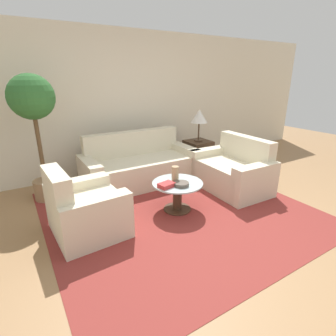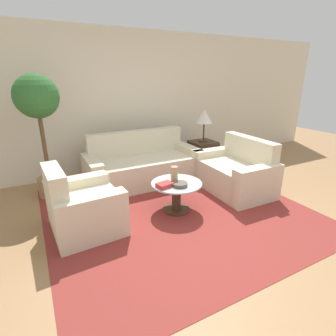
{
  "view_description": "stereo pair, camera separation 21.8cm",
  "coord_description": "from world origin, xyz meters",
  "px_view_note": "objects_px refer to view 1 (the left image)",
  "views": [
    {
      "loc": [
        -1.94,
        -2.04,
        1.79
      ],
      "look_at": [
        -0.1,
        0.96,
        0.55
      ],
      "focal_mm": 28.0,
      "sensor_mm": 36.0,
      "label": 1
    },
    {
      "loc": [
        -1.75,
        -2.15,
        1.79
      ],
      "look_at": [
        -0.1,
        0.96,
        0.55
      ],
      "focal_mm": 28.0,
      "sensor_mm": 36.0,
      "label": 2
    }
  ],
  "objects_px": {
    "potted_plant": "(34,112)",
    "bowl": "(181,184)",
    "vase": "(175,174)",
    "coffee_table": "(177,192)",
    "table_lamp": "(199,117)",
    "armchair": "(83,212)",
    "book_stack": "(167,185)",
    "sofa_main": "(139,167)",
    "loveseat": "(233,172)"
  },
  "relations": [
    {
      "from": "armchair",
      "to": "potted_plant",
      "type": "relative_size",
      "value": 0.49
    },
    {
      "from": "coffee_table",
      "to": "potted_plant",
      "type": "height_order",
      "value": "potted_plant"
    },
    {
      "from": "bowl",
      "to": "armchair",
      "type": "bearing_deg",
      "value": 170.2
    },
    {
      "from": "coffee_table",
      "to": "bowl",
      "type": "xyz_separation_m",
      "value": [
        -0.02,
        -0.12,
        0.17
      ]
    },
    {
      "from": "potted_plant",
      "to": "coffee_table",
      "type": "bearing_deg",
      "value": -41.77
    },
    {
      "from": "table_lamp",
      "to": "bowl",
      "type": "relative_size",
      "value": 3.0
    },
    {
      "from": "coffee_table",
      "to": "table_lamp",
      "type": "relative_size",
      "value": 1.14
    },
    {
      "from": "vase",
      "to": "bowl",
      "type": "height_order",
      "value": "vase"
    },
    {
      "from": "coffee_table",
      "to": "potted_plant",
      "type": "distance_m",
      "value": 2.28
    },
    {
      "from": "sofa_main",
      "to": "armchair",
      "type": "xyz_separation_m",
      "value": [
        -1.26,
        -1.12,
        -0.0
      ]
    },
    {
      "from": "coffee_table",
      "to": "table_lamp",
      "type": "distance_m",
      "value": 1.94
    },
    {
      "from": "armchair",
      "to": "potted_plant",
      "type": "bearing_deg",
      "value": 7.82
    },
    {
      "from": "table_lamp",
      "to": "potted_plant",
      "type": "xyz_separation_m",
      "value": [
        -2.8,
        0.12,
        0.26
      ]
    },
    {
      "from": "loveseat",
      "to": "coffee_table",
      "type": "bearing_deg",
      "value": -80.62
    },
    {
      "from": "coffee_table",
      "to": "table_lamp",
      "type": "height_order",
      "value": "table_lamp"
    },
    {
      "from": "loveseat",
      "to": "bowl",
      "type": "height_order",
      "value": "loveseat"
    },
    {
      "from": "table_lamp",
      "to": "bowl",
      "type": "distance_m",
      "value": 1.97
    },
    {
      "from": "book_stack",
      "to": "potted_plant",
      "type": "bearing_deg",
      "value": 122.06
    },
    {
      "from": "bowl",
      "to": "book_stack",
      "type": "height_order",
      "value": "book_stack"
    },
    {
      "from": "sofa_main",
      "to": "vase",
      "type": "xyz_separation_m",
      "value": [
        -0.01,
        -1.18,
        0.24
      ]
    },
    {
      "from": "armchair",
      "to": "loveseat",
      "type": "distance_m",
      "value": 2.49
    },
    {
      "from": "loveseat",
      "to": "potted_plant",
      "type": "height_order",
      "value": "potted_plant"
    },
    {
      "from": "coffee_table",
      "to": "potted_plant",
      "type": "bearing_deg",
      "value": 138.23
    },
    {
      "from": "sofa_main",
      "to": "vase",
      "type": "bearing_deg",
      "value": -90.38
    },
    {
      "from": "coffee_table",
      "to": "vase",
      "type": "relative_size",
      "value": 3.12
    },
    {
      "from": "sofa_main",
      "to": "bowl",
      "type": "distance_m",
      "value": 1.34
    },
    {
      "from": "table_lamp",
      "to": "sofa_main",
      "type": "bearing_deg",
      "value": -179.69
    },
    {
      "from": "vase",
      "to": "bowl",
      "type": "bearing_deg",
      "value": -91.62
    },
    {
      "from": "armchair",
      "to": "coffee_table",
      "type": "distance_m",
      "value": 1.27
    },
    {
      "from": "table_lamp",
      "to": "potted_plant",
      "type": "distance_m",
      "value": 2.81
    },
    {
      "from": "vase",
      "to": "bowl",
      "type": "distance_m",
      "value": 0.18
    },
    {
      "from": "sofa_main",
      "to": "potted_plant",
      "type": "bearing_deg",
      "value": 175.07
    },
    {
      "from": "loveseat",
      "to": "coffee_table",
      "type": "xyz_separation_m",
      "value": [
        -1.22,
        -0.17,
        -0.02
      ]
    },
    {
      "from": "armchair",
      "to": "vase",
      "type": "distance_m",
      "value": 1.28
    },
    {
      "from": "vase",
      "to": "loveseat",
      "type": "bearing_deg",
      "value": 6.0
    },
    {
      "from": "coffee_table",
      "to": "book_stack",
      "type": "height_order",
      "value": "book_stack"
    },
    {
      "from": "armchair",
      "to": "potted_plant",
      "type": "height_order",
      "value": "potted_plant"
    },
    {
      "from": "table_lamp",
      "to": "vase",
      "type": "height_order",
      "value": "table_lamp"
    },
    {
      "from": "potted_plant",
      "to": "bowl",
      "type": "distance_m",
      "value": 2.26
    },
    {
      "from": "armchair",
      "to": "table_lamp",
      "type": "height_order",
      "value": "table_lamp"
    },
    {
      "from": "sofa_main",
      "to": "armchair",
      "type": "distance_m",
      "value": 1.68
    },
    {
      "from": "table_lamp",
      "to": "coffee_table",
      "type": "bearing_deg",
      "value": -136.58
    },
    {
      "from": "armchair",
      "to": "book_stack",
      "type": "height_order",
      "value": "armchair"
    },
    {
      "from": "table_lamp",
      "to": "book_stack",
      "type": "height_order",
      "value": "table_lamp"
    },
    {
      "from": "book_stack",
      "to": "sofa_main",
      "type": "bearing_deg",
      "value": 70.17
    },
    {
      "from": "potted_plant",
      "to": "vase",
      "type": "bearing_deg",
      "value": -41.18
    },
    {
      "from": "sofa_main",
      "to": "coffee_table",
      "type": "relative_size",
      "value": 2.8
    },
    {
      "from": "sofa_main",
      "to": "table_lamp",
      "type": "relative_size",
      "value": 3.2
    },
    {
      "from": "table_lamp",
      "to": "potted_plant",
      "type": "bearing_deg",
      "value": 177.5
    },
    {
      "from": "sofa_main",
      "to": "loveseat",
      "type": "distance_m",
      "value": 1.61
    }
  ]
}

